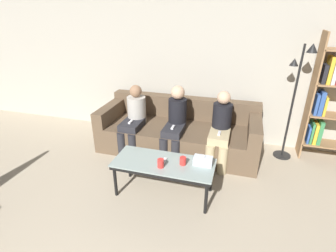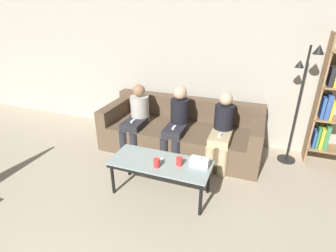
# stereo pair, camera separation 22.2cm
# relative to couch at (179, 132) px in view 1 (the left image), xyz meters

# --- Properties ---
(wall_back) EXTENTS (12.00, 0.06, 2.60)m
(wall_back) POSITION_rel_couch_xyz_m (0.00, 0.57, 1.02)
(wall_back) COLOR #B7B2A3
(wall_back) RESTS_ON ground_plane
(couch) EXTENTS (2.49, 0.99, 0.77)m
(couch) POSITION_rel_couch_xyz_m (0.00, 0.00, 0.00)
(couch) COLOR brown
(couch) RESTS_ON ground_plane
(coffee_table) EXTENTS (1.21, 0.51, 0.45)m
(coffee_table) POSITION_rel_couch_xyz_m (0.11, -1.19, 0.13)
(coffee_table) COLOR #8C9E99
(coffee_table) RESTS_ON ground_plane
(cup_near_left) EXTENTS (0.08, 0.08, 0.10)m
(cup_near_left) POSITION_rel_couch_xyz_m (0.11, -1.30, 0.22)
(cup_near_left) COLOR red
(cup_near_left) RESTS_ON coffee_table
(cup_near_right) EXTENTS (0.08, 0.08, 0.10)m
(cup_near_right) POSITION_rel_couch_xyz_m (0.34, -1.17, 0.22)
(cup_near_right) COLOR red
(cup_near_right) RESTS_ON coffee_table
(tissue_box) EXTENTS (0.22, 0.12, 0.13)m
(tissue_box) POSITION_rel_couch_xyz_m (0.57, -1.11, 0.22)
(tissue_box) COLOR silver
(tissue_box) RESTS_ON coffee_table
(game_remote) EXTENTS (0.04, 0.15, 0.02)m
(game_remote) POSITION_rel_couch_xyz_m (0.11, -1.19, 0.18)
(game_remote) COLOR white
(game_remote) RESTS_ON coffee_table
(bookshelf) EXTENTS (0.84, 0.32, 1.86)m
(bookshelf) POSITION_rel_couch_xyz_m (2.19, 0.34, 0.64)
(bookshelf) COLOR #9E754C
(bookshelf) RESTS_ON ground_plane
(standing_lamp) EXTENTS (0.31, 0.26, 1.72)m
(standing_lamp) POSITION_rel_couch_xyz_m (1.65, 0.20, 0.77)
(standing_lamp) COLOR black
(standing_lamp) RESTS_ON ground_plane
(seated_person_left_end) EXTENTS (0.31, 0.64, 1.04)m
(seated_person_left_end) POSITION_rel_couch_xyz_m (-0.68, -0.23, 0.27)
(seated_person_left_end) COLOR #28282D
(seated_person_left_end) RESTS_ON ground_plane
(seated_person_mid_left) EXTENTS (0.31, 0.64, 1.09)m
(seated_person_mid_left) POSITION_rel_couch_xyz_m (0.00, -0.23, 0.29)
(seated_person_mid_left) COLOR #28282D
(seated_person_mid_left) RESTS_ON ground_plane
(seated_person_mid_right) EXTENTS (0.31, 0.66, 1.07)m
(seated_person_mid_right) POSITION_rel_couch_xyz_m (0.68, -0.24, 0.27)
(seated_person_mid_right) COLOR tan
(seated_person_mid_right) RESTS_ON ground_plane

